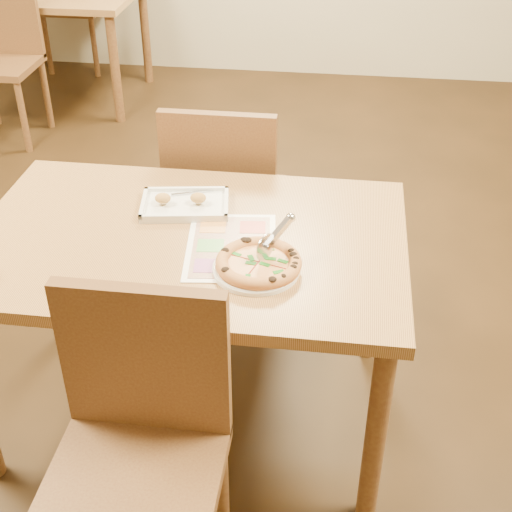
# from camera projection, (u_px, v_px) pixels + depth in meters

# --- Properties ---
(room) EXTENTS (7.00, 7.00, 7.00)m
(room) POSITION_uv_depth(u_px,v_px,m) (174.00, 23.00, 1.78)
(room) COLOR black
(room) RESTS_ON ground
(dining_table) EXTENTS (1.30, 0.85, 0.72)m
(dining_table) POSITION_uv_depth(u_px,v_px,m) (189.00, 259.00, 2.18)
(dining_table) COLOR #A57842
(dining_table) RESTS_ON ground
(chair_near) EXTENTS (0.42, 0.42, 0.47)m
(chair_near) POSITION_uv_depth(u_px,v_px,m) (139.00, 421.00, 1.72)
(chair_near) COLOR brown
(chair_near) RESTS_ON ground
(chair_far) EXTENTS (0.42, 0.42, 0.47)m
(chair_far) POSITION_uv_depth(u_px,v_px,m) (223.00, 186.00, 2.71)
(chair_far) COLOR brown
(chair_far) RESTS_ON ground
(bg_table) EXTENTS (1.30, 0.85, 0.72)m
(bg_table) POSITION_uv_depth(u_px,v_px,m) (39.00, 3.00, 4.66)
(bg_table) COLOR #A57842
(bg_table) RESTS_ON ground
(bg_chair_near) EXTENTS (0.42, 0.42, 0.47)m
(bg_chair_near) POSITION_uv_depth(u_px,v_px,m) (2.00, 41.00, 4.20)
(bg_chair_near) COLOR brown
(bg_chair_near) RESTS_ON ground
(plate) EXTENTS (0.29, 0.29, 0.01)m
(plate) POSITION_uv_depth(u_px,v_px,m) (256.00, 269.00, 1.98)
(plate) COLOR white
(plate) RESTS_ON dining_table
(pizza) EXTENTS (0.24, 0.24, 0.04)m
(pizza) POSITION_uv_depth(u_px,v_px,m) (259.00, 263.00, 1.97)
(pizza) COLOR #D08247
(pizza) RESTS_ON plate
(pizza_cutter) EXTENTS (0.09, 0.14, 0.09)m
(pizza_cutter) POSITION_uv_depth(u_px,v_px,m) (274.00, 237.00, 1.97)
(pizza_cutter) COLOR silver
(pizza_cutter) RESTS_ON pizza
(appetizer_tray) EXTENTS (0.30, 0.23, 0.05)m
(appetizer_tray) POSITION_uv_depth(u_px,v_px,m) (184.00, 205.00, 2.26)
(appetizer_tray) COLOR silver
(appetizer_tray) RESTS_ON dining_table
(menu) EXTENTS (0.30, 0.39, 0.00)m
(menu) POSITION_uv_depth(u_px,v_px,m) (231.00, 246.00, 2.08)
(menu) COLOR white
(menu) RESTS_ON dining_table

